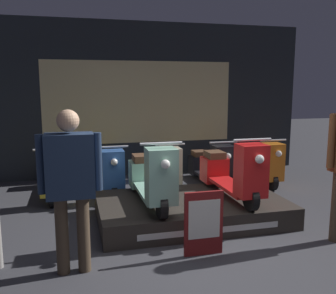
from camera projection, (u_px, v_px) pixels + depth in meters
ground_plane at (209, 261)px, 4.12m from camera, size 30.00×30.00×0.00m
shop_wall_back at (140, 100)px, 7.87m from camera, size 7.21×0.09×3.20m
display_platform at (191, 209)px, 5.35m from camera, size 2.63×1.57×0.30m
scooter_display_left at (151, 178)px, 5.07m from camera, size 0.51×1.72×0.94m
scooter_display_right at (232, 173)px, 5.36m from camera, size 0.51×1.72×0.94m
scooter_backrow_0 at (54, 176)px, 6.44m from camera, size 0.51×1.72×0.94m
scooter_backrow_1 at (110, 172)px, 6.67m from camera, size 0.51×1.72×0.94m
scooter_backrow_2 at (162, 169)px, 6.91m from camera, size 0.51×1.72×0.94m
scooter_backrow_3 at (211, 167)px, 7.15m from camera, size 0.51×1.72×0.94m
scooter_backrow_4 at (257, 164)px, 7.38m from camera, size 0.51×1.72×0.94m
person_left_browsing at (70, 177)px, 3.71m from camera, size 0.63×0.26×1.68m
price_sign_board at (204, 223)px, 4.21m from camera, size 0.45×0.04×0.74m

